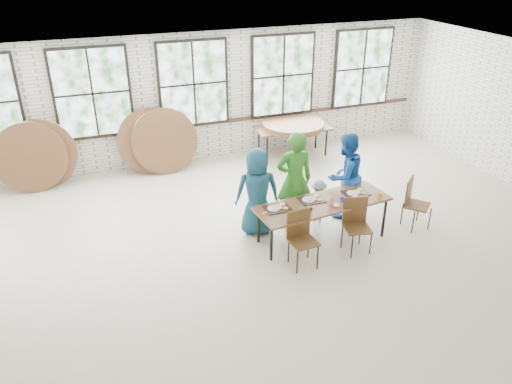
% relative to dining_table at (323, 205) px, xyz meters
% --- Properties ---
extents(room, '(12.00, 12.00, 12.00)m').
position_rel_dining_table_xyz_m(room, '(-1.16, 4.25, 1.14)').
color(room, '#C2B69A').
rests_on(room, ground).
extents(dining_table, '(2.46, 1.02, 0.74)m').
position_rel_dining_table_xyz_m(dining_table, '(0.00, 0.00, 0.00)').
color(dining_table, brown).
rests_on(dining_table, ground).
extents(chair_near_left, '(0.45, 0.43, 0.95)m').
position_rel_dining_table_xyz_m(chair_near_left, '(-0.66, -0.52, -0.13)').
color(chair_near_left, '#51341B').
rests_on(chair_near_left, ground).
extents(chair_near_right, '(0.50, 0.48, 0.95)m').
position_rel_dining_table_xyz_m(chair_near_right, '(0.40, -0.46, -0.13)').
color(chair_near_right, '#51341B').
rests_on(chair_near_right, ground).
extents(chair_spare, '(0.58, 0.58, 0.95)m').
position_rel_dining_table_xyz_m(chair_spare, '(1.77, -0.16, -0.13)').
color(chair_spare, '#51341B').
rests_on(chair_spare, ground).
extents(adult_teal, '(0.88, 0.68, 1.62)m').
position_rel_dining_table_xyz_m(adult_teal, '(-0.97, 0.65, 0.12)').
color(adult_teal, navy).
rests_on(adult_teal, ground).
extents(adult_green, '(0.72, 0.52, 1.84)m').
position_rel_dining_table_xyz_m(adult_green, '(-0.26, 0.65, 0.23)').
color(adult_green, '#28701E').
rests_on(adult_green, ground).
extents(toddler, '(0.61, 0.47, 0.83)m').
position_rel_dining_table_xyz_m(toddler, '(0.25, 0.65, -0.27)').
color(toddler, '#151E44').
rests_on(toddler, ground).
extents(adult_blue, '(0.95, 0.83, 1.67)m').
position_rel_dining_table_xyz_m(adult_blue, '(0.78, 0.65, 0.14)').
color(adult_blue, '#154999').
rests_on(adult_blue, ground).
extents(storage_table, '(1.85, 0.87, 0.74)m').
position_rel_dining_table_xyz_m(storage_table, '(1.10, 3.69, -0.00)').
color(storage_table, brown).
rests_on(storage_table, ground).
extents(tabletop_clutter, '(2.09, 0.65, 0.11)m').
position_rel_dining_table_xyz_m(tabletop_clutter, '(0.11, -0.03, 0.08)').
color(tabletop_clutter, black).
rests_on(tabletop_clutter, dining_table).
extents(round_tops_stacked, '(1.50, 1.50, 0.13)m').
position_rel_dining_table_xyz_m(round_tops_stacked, '(1.10, 3.69, 0.12)').
color(round_tops_stacked, brown).
rests_on(round_tops_stacked, storage_table).
extents(round_tops_leaning, '(4.31, 0.49, 1.49)m').
position_rel_dining_table_xyz_m(round_tops_leaning, '(-3.41, 3.94, 0.05)').
color(round_tops_leaning, brown).
rests_on(round_tops_leaning, ground).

